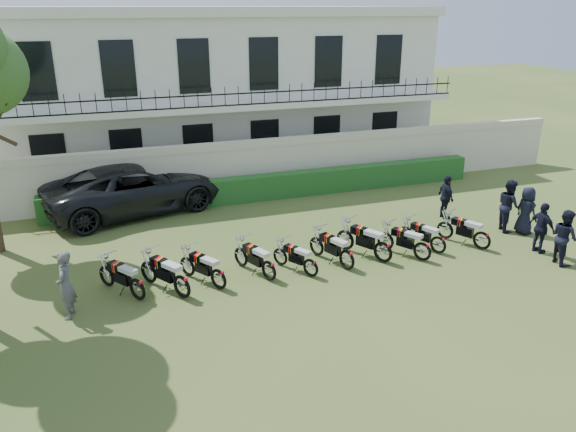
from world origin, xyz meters
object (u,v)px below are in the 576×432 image
object	(u,v)px
motorcycle_4	(311,264)
motorcycle_8	(439,241)
motorcycle_3	(269,266)
motorcycle_6	(383,247)
inspector	(66,285)
officer_4	(509,205)
suv	(135,188)
motorcycle_5	(347,255)
officer_1	(564,237)
officer_2	(542,228)
motorcycle_2	(218,274)
motorcycle_9	(482,236)
officer_5	(446,197)
motorcycle_1	(182,281)
motorcycle_0	(137,284)
motorcycle_7	(423,247)
officer_3	(526,211)

from	to	relation	value
motorcycle_4	motorcycle_8	size ratio (longest dim) A/B	0.93
motorcycle_3	motorcycle_6	distance (m)	3.67
inspector	officer_4	distance (m)	14.53
motorcycle_3	motorcycle_8	world-z (taller)	motorcycle_3
motorcycle_8	suv	world-z (taller)	suv
motorcycle_5	motorcycle_6	xyz separation A→B (m)	(1.25, 0.08, 0.04)
officer_1	officer_2	size ratio (longest dim) A/B	1.04
suv	officer_2	size ratio (longest dim) A/B	3.99
officer_1	officer_4	size ratio (longest dim) A/B	0.94
suv	motorcycle_2	bearing A→B (deg)	177.11
motorcycle_9	officer_5	size ratio (longest dim) A/B	1.06
motorcycle_2	officer_1	xyz separation A→B (m)	(10.34, -1.74, 0.39)
motorcycle_1	officer_1	size ratio (longest dim) A/B	1.05
motorcycle_8	officer_2	bearing A→B (deg)	-42.85
officer_2	officer_4	bearing A→B (deg)	-15.54
inspector	officer_2	size ratio (longest dim) A/B	1.07
motorcycle_6	motorcycle_5	bearing A→B (deg)	155.23
motorcycle_0	suv	size ratio (longest dim) A/B	0.25
officer_2	suv	bearing A→B (deg)	48.71
motorcycle_1	motorcycle_9	xyz separation A→B (m)	(9.68, 0.05, -0.04)
motorcycle_9	officer_4	size ratio (longest dim) A/B	0.95
suv	inspector	size ratio (longest dim) A/B	3.72
motorcycle_7	officer_4	bearing A→B (deg)	-14.44
motorcycle_3	motorcycle_5	world-z (taller)	motorcycle_5
inspector	officer_4	bearing A→B (deg)	105.39
motorcycle_0	officer_2	xyz separation A→B (m)	(12.45, -0.98, 0.35)
motorcycle_9	motorcycle_1	bearing A→B (deg)	152.60
motorcycle_5	motorcycle_8	world-z (taller)	motorcycle_5
motorcycle_0	officer_3	size ratio (longest dim) A/B	0.99
officer_4	inspector	bearing A→B (deg)	112.61
suv	officer_2	bearing A→B (deg)	-139.83
motorcycle_3	motorcycle_9	xyz separation A→B (m)	(7.16, -0.17, 0.01)
officer_3	motorcycle_8	bearing A→B (deg)	92.10
motorcycle_5	suv	xyz separation A→B (m)	(-5.49, 7.35, 0.44)
motorcycle_0	officer_1	bearing A→B (deg)	-42.64
inspector	officer_5	bearing A→B (deg)	113.24
motorcycle_0	motorcycle_8	world-z (taller)	motorcycle_0
motorcycle_0	officer_5	bearing A→B (deg)	-21.06
motorcycle_0	motorcycle_3	bearing A→B (deg)	-35.27
motorcycle_2	motorcycle_9	size ratio (longest dim) A/B	0.95
motorcycle_9	officer_1	xyz separation A→B (m)	(1.70, -1.61, 0.38)
motorcycle_7	motorcycle_6	bearing A→B (deg)	135.15
motorcycle_0	inspector	xyz separation A→B (m)	(-1.73, -0.29, 0.41)
motorcycle_2	motorcycle_5	size ratio (longest dim) A/B	0.90
motorcycle_1	officer_5	distance (m)	10.64
motorcycle_8	officer_1	xyz separation A→B (m)	(3.21, -1.81, 0.41)
motorcycle_3	officer_1	bearing A→B (deg)	-35.05
motorcycle_2	officer_5	bearing A→B (deg)	-14.99
motorcycle_5	officer_3	size ratio (longest dim) A/B	1.10
officer_1	officer_5	distance (m)	4.66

